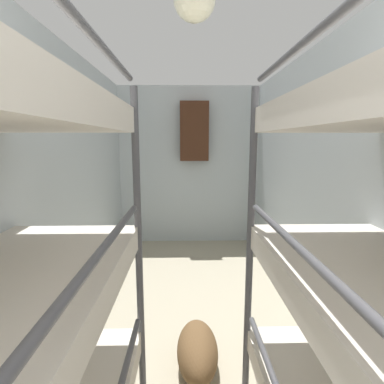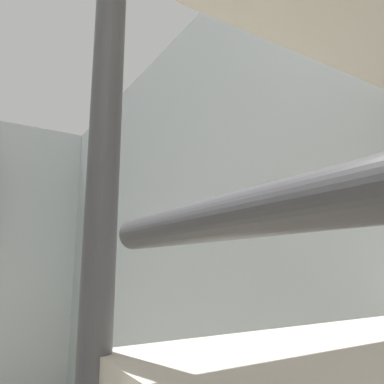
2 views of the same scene
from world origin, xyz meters
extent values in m
cube|color=silver|center=(-1.13, 2.67, 1.25)|extent=(0.06, 5.45, 2.50)
cube|color=silver|center=(1.13, 2.67, 1.25)|extent=(0.06, 5.45, 2.50)
cube|color=silver|center=(0.00, 5.36, 1.25)|extent=(2.33, 0.06, 2.50)
cylinder|color=#4C4C51|center=(-0.35, 2.31, 0.98)|extent=(0.04, 0.04, 1.96)
cylinder|color=#4C4C51|center=(-0.35, 1.44, 1.27)|extent=(0.03, 1.51, 0.03)
cylinder|color=#4C4C51|center=(-0.35, 1.44, 1.98)|extent=(0.03, 1.51, 0.03)
cylinder|color=#4C4C51|center=(0.35, 2.31, 0.98)|extent=(0.04, 0.04, 1.96)
cylinder|color=#4C4C51|center=(0.35, 1.44, 1.27)|extent=(0.03, 1.51, 0.03)
cylinder|color=#4C4C51|center=(0.35, 1.44, 1.98)|extent=(0.03, 1.51, 0.03)
ellipsoid|color=brown|center=(0.03, 2.47, 0.15)|extent=(0.30, 0.61, 0.30)
cube|color=#472819|center=(0.08, 5.21, 1.80)|extent=(0.44, 0.12, 0.90)
camera|label=1|loc=(-0.05, 0.53, 1.65)|focal=28.00mm
camera|label=2|loc=(0.19, 1.82, 1.24)|focal=35.00mm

